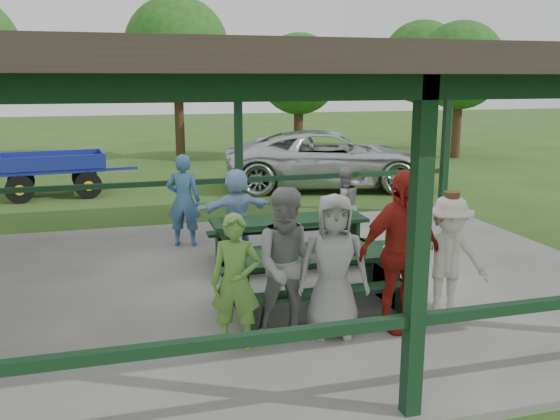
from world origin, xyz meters
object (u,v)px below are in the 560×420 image
object	(u,v)px
spectator_blue	(184,200)
pickup_truck	(329,159)
picnic_table_far	(289,235)
contestant_green	(236,282)
contestant_grey_left	(290,265)
spectator_lblue	(236,211)
contestant_red	(400,251)
contestant_white_fedora	(448,259)
spectator_grey	(343,205)
farm_trailer	(53,173)
picnic_table_near	(316,274)
contestant_grey_mid	(333,266)

from	to	relation	value
spectator_blue	pickup_truck	xyz separation A→B (m)	(4.73, 5.32, -0.12)
picnic_table_far	contestant_green	bearing A→B (deg)	-116.98
contestant_grey_left	spectator_lblue	xyz separation A→B (m)	(0.11, 3.65, -0.16)
contestant_grey_left	spectator_lblue	distance (m)	3.65
picnic_table_far	spectator_lblue	xyz separation A→B (m)	(-0.70, 0.84, 0.27)
contestant_red	contestant_white_fedora	distance (m)	0.72
spectator_grey	farm_trailer	xyz separation A→B (m)	(-5.57, 6.72, -0.20)
picnic_table_near	contestant_grey_left	world-z (taller)	contestant_grey_left
farm_trailer	spectator_grey	bearing A→B (deg)	-56.48
contestant_green	pickup_truck	xyz separation A→B (m)	(4.66, 9.69, -0.05)
contestant_grey_mid	spectator_blue	world-z (taller)	contestant_grey_mid
spectator_blue	spectator_grey	bearing A→B (deg)	-175.78
contestant_grey_left	spectator_blue	distance (m)	4.39
farm_trailer	spectator_blue	bearing A→B (deg)	-71.77
contestant_grey_left	farm_trailer	xyz separation A→B (m)	(-3.46, 10.42, -0.38)
spectator_grey	farm_trailer	world-z (taller)	spectator_grey
contestant_grey_mid	spectator_lblue	size ratio (longest dim) A/B	1.15
spectator_blue	spectator_lblue	bearing A→B (deg)	157.13
picnic_table_far	contestant_grey_left	xyz separation A→B (m)	(-0.81, -2.81, 0.42)
picnic_table_near	spectator_blue	size ratio (longest dim) A/B	1.41
spectator_lblue	contestant_white_fedora	bearing A→B (deg)	108.94
contestant_grey_mid	spectator_lblue	distance (m)	3.68
spectator_lblue	spectator_blue	world-z (taller)	spectator_blue
contestant_green	contestant_white_fedora	size ratio (longest dim) A/B	0.94
contestant_green	farm_trailer	distance (m)	10.84
contestant_red	spectator_grey	distance (m)	3.82
contestant_green	pickup_truck	world-z (taller)	contestant_green
contestant_green	pickup_truck	bearing A→B (deg)	84.00
picnic_table_near	contestant_red	bearing A→B (deg)	-48.63
contestant_green	contestant_grey_mid	size ratio (longest dim) A/B	0.91
picnic_table_far	contestant_grey_mid	distance (m)	2.85
picnic_table_far	contestant_white_fedora	xyz separation A→B (m)	(1.23, -2.78, 0.32)
contestant_red	contestant_white_fedora	size ratio (longest dim) A/B	1.18
contestant_grey_mid	picnic_table_far	bearing A→B (deg)	98.45
picnic_table_far	contestant_green	xyz separation A→B (m)	(-1.45, -2.85, 0.30)
picnic_table_near	picnic_table_far	size ratio (longest dim) A/B	0.94
spectator_lblue	spectator_grey	size ratio (longest dim) A/B	1.04
spectator_grey	contestant_white_fedora	bearing A→B (deg)	81.14
contestant_white_fedora	contestant_grey_left	bearing A→B (deg)	-164.97
contestant_red	pickup_truck	size ratio (longest dim) A/B	0.33
picnic_table_far	farm_trailer	xyz separation A→B (m)	(-4.28, 7.61, 0.04)
contestant_green	picnic_table_near	bearing A→B (deg)	54.16
contestant_red	spectator_lblue	xyz separation A→B (m)	(-1.24, 3.69, -0.23)
picnic_table_near	contestant_green	bearing A→B (deg)	-145.50
contestant_white_fedora	farm_trailer	world-z (taller)	contestant_white_fedora
contestant_white_fedora	spectator_grey	bearing A→B (deg)	103.21
contestant_grey_left	contestant_red	distance (m)	1.35
spectator_blue	spectator_grey	distance (m)	2.89
contestant_grey_left	contestant_green	bearing A→B (deg)	-166.36
pickup_truck	spectator_lblue	bearing A→B (deg)	159.23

